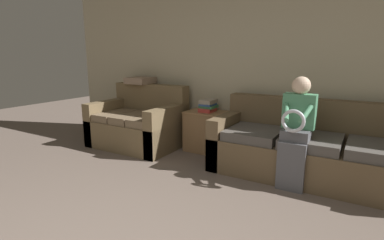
# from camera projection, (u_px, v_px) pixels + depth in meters

# --- Properties ---
(wall_back) EXTENTS (7.12, 0.06, 2.55)m
(wall_back) POSITION_uv_depth(u_px,v_px,m) (270.00, 63.00, 4.01)
(wall_back) COLOR #BCB293
(wall_back) RESTS_ON ground_plane
(couch_main) EXTENTS (2.26, 0.90, 0.87)m
(couch_main) POSITION_uv_depth(u_px,v_px,m) (313.00, 151.00, 3.43)
(couch_main) COLOR brown
(couch_main) RESTS_ON ground_plane
(couch_side) EXTENTS (1.32, 0.93, 0.93)m
(couch_side) POSITION_uv_depth(u_px,v_px,m) (139.00, 125.00, 4.65)
(couch_side) COLOR brown
(couch_side) RESTS_ON ground_plane
(child_left_seated) EXTENTS (0.33, 0.38, 1.17)m
(child_left_seated) POSITION_uv_depth(u_px,v_px,m) (296.00, 128.00, 3.11)
(child_left_seated) COLOR #56565B
(child_left_seated) RESTS_ON ground_plane
(side_shelf) EXTENTS (0.62, 0.46, 0.58)m
(side_shelf) POSITION_uv_depth(u_px,v_px,m) (208.00, 131.00, 4.37)
(side_shelf) COLOR olive
(side_shelf) RESTS_ON ground_plane
(book_stack) EXTENTS (0.21, 0.28, 0.18)m
(book_stack) POSITION_uv_depth(u_px,v_px,m) (208.00, 106.00, 4.29)
(book_stack) COLOR #BC3833
(book_stack) RESTS_ON side_shelf
(throw_pillow) EXTENTS (0.38, 0.38, 0.10)m
(throw_pillow) POSITION_uv_depth(u_px,v_px,m) (140.00, 80.00, 4.88)
(throw_pillow) COLOR gray
(throw_pillow) RESTS_ON couch_side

